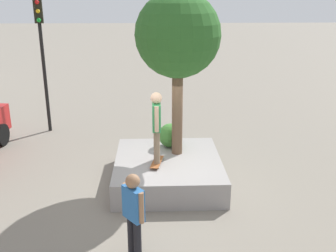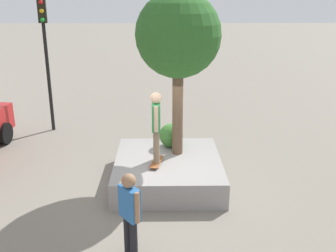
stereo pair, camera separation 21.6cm
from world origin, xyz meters
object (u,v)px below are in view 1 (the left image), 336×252
planter_ledge (168,170)px  plaza_tree (178,36)px  traffic_light_corner (41,42)px  passerby_with_bag (134,210)px  skateboard (157,162)px  skateboarder (157,123)px

planter_ledge → plaza_tree: bearing=-33.2°
plaza_tree → traffic_light_corner: (3.83, 4.37, -0.57)m
planter_ledge → plaza_tree: (0.39, -0.26, 3.40)m
passerby_with_bag → skateboard: bearing=-9.4°
traffic_light_corner → passerby_with_bag: traffic_light_corner is taller
planter_ledge → skateboarder: bearing=137.7°
passerby_with_bag → traffic_light_corner: bearing=24.7°
planter_ledge → traffic_light_corner: (4.22, 4.11, 2.83)m
plaza_tree → skateboard: bearing=142.4°
traffic_light_corner → passerby_with_bag: 8.33m
skateboard → traffic_light_corner: 6.42m
planter_ledge → plaza_tree: plaza_tree is taller
skateboard → passerby_with_bag: 2.81m
planter_ledge → passerby_with_bag: (-3.08, 0.75, 0.66)m
plaza_tree → traffic_light_corner: bearing=48.8°
skateboard → skateboarder: bearing=0.0°
plaza_tree → skateboarder: (-0.71, 0.55, -1.97)m
skateboard → traffic_light_corner: bearing=40.1°
planter_ledge → skateboard: skateboard is taller
planter_ledge → skateboard: 0.58m
skateboarder → skateboard: bearing=180.0°
planter_ledge → passerby_with_bag: bearing=166.4°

